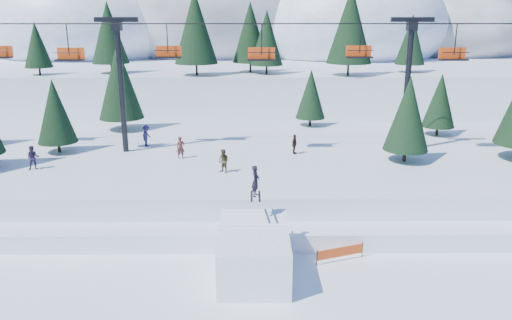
{
  "coord_description": "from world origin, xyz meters",
  "views": [
    {
      "loc": [
        0.99,
        -20.38,
        12.79
      ],
      "look_at": [
        1.24,
        6.0,
        5.2
      ],
      "focal_mm": 35.0,
      "sensor_mm": 36.0,
      "label": 1
    }
  ],
  "objects_px": {
    "jump_kicker": "(254,255)",
    "banner_near": "(340,252)",
    "banner_far": "(418,233)",
    "chairlift": "(251,64)"
  },
  "relations": [
    {
      "from": "banner_near",
      "to": "jump_kicker",
      "type": "bearing_deg",
      "value": -158.93
    },
    {
      "from": "jump_kicker",
      "to": "banner_near",
      "type": "xyz_separation_m",
      "value": [
        4.68,
        1.8,
        -0.76
      ]
    },
    {
      "from": "banner_near",
      "to": "banner_far",
      "type": "xyz_separation_m",
      "value": [
        5.03,
        2.44,
        0.0
      ]
    },
    {
      "from": "chairlift",
      "to": "banner_near",
      "type": "bearing_deg",
      "value": -71.1
    },
    {
      "from": "jump_kicker",
      "to": "banner_far",
      "type": "relative_size",
      "value": 1.95
    },
    {
      "from": "jump_kicker",
      "to": "banner_near",
      "type": "bearing_deg",
      "value": 21.07
    },
    {
      "from": "jump_kicker",
      "to": "banner_near",
      "type": "relative_size",
      "value": 2.06
    },
    {
      "from": "chairlift",
      "to": "banner_far",
      "type": "height_order",
      "value": "chairlift"
    },
    {
      "from": "banner_near",
      "to": "banner_far",
      "type": "relative_size",
      "value": 0.94
    },
    {
      "from": "banner_near",
      "to": "banner_far",
      "type": "distance_m",
      "value": 5.59
    }
  ]
}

